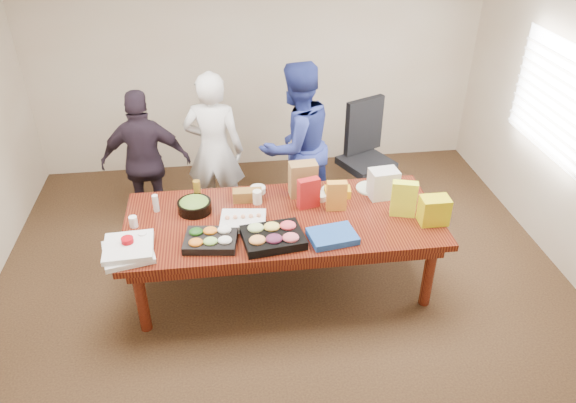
{
  "coord_description": "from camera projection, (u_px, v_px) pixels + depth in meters",
  "views": [
    {
      "loc": [
        -0.47,
        -4.03,
        3.47
      ],
      "look_at": [
        0.06,
        0.1,
        0.85
      ],
      "focal_mm": 34.18,
      "sensor_mm": 36.0,
      "label": 1
    }
  ],
  "objects": [
    {
      "name": "grocery_bag_yellow",
      "position": [
        434.0,
        210.0,
        4.76
      ],
      "size": [
        0.25,
        0.17,
        0.25
      ],
      "primitive_type": "cube",
      "rotation": [
        0.0,
        0.0,
        -0.01
      ],
      "color": "#D7CA0E",
      "rests_on": "conference_table"
    },
    {
      "name": "kraft_bag",
      "position": [
        303.0,
        179.0,
        5.13
      ],
      "size": [
        0.27,
        0.17,
        0.34
      ],
      "primitive_type": "cube",
      "rotation": [
        0.0,
        0.0,
        0.07
      ],
      "color": "olive",
      "rests_on": "conference_table"
    },
    {
      "name": "clear_cup_b",
      "position": [
        133.0,
        222.0,
        4.74
      ],
      "size": [
        0.09,
        0.09,
        0.1
      ],
      "primitive_type": "cylinder",
      "rotation": [
        0.0,
        0.0,
        -0.25
      ],
      "color": "white",
      "rests_on": "conference_table"
    },
    {
      "name": "window_blinds",
      "position": [
        550.0,
        99.0,
        5.28
      ],
      "size": [
        0.04,
        1.36,
        1.0
      ],
      "primitive_type": "cube",
      "color": "beige",
      "rests_on": "wall_right"
    },
    {
      "name": "bread_loaf",
      "position": [
        247.0,
        195.0,
        5.1
      ],
      "size": [
        0.28,
        0.13,
        0.11
      ],
      "primitive_type": "cube",
      "rotation": [
        0.0,
        0.0,
        -0.03
      ],
      "color": "brown",
      "rests_on": "conference_table"
    },
    {
      "name": "plate_b",
      "position": [
        334.0,
        191.0,
        5.27
      ],
      "size": [
        0.31,
        0.31,
        0.02
      ],
      "primitive_type": "cylinder",
      "rotation": [
        0.0,
        0.0,
        0.29
      ],
      "color": "silver",
      "rests_on": "conference_table"
    },
    {
      "name": "red_cup",
      "position": [
        128.0,
        245.0,
        4.43
      ],
      "size": [
        0.12,
        0.12,
        0.13
      ],
      "primitive_type": "cylinder",
      "rotation": [
        0.0,
        0.0,
        0.32
      ],
      "color": "#AD040E",
      "rests_on": "conference_table"
    },
    {
      "name": "office_chair",
      "position": [
        366.0,
        159.0,
        6.19
      ],
      "size": [
        0.79,
        0.79,
        1.17
      ],
      "primitive_type": "cube",
      "rotation": [
        0.0,
        0.0,
        0.44
      ],
      "color": "black",
      "rests_on": "floor"
    },
    {
      "name": "dip_bowl_a",
      "position": [
        320.0,
        196.0,
        5.14
      ],
      "size": [
        0.16,
        0.16,
        0.06
      ],
      "primitive_type": "cylinder",
      "rotation": [
        0.0,
        0.0,
        -0.17
      ],
      "color": "beige",
      "rests_on": "conference_table"
    },
    {
      "name": "conference_table",
      "position": [
        283.0,
        251.0,
        5.08
      ],
      "size": [
        2.8,
        1.2,
        0.75
      ],
      "primitive_type": "cube",
      "color": "#4C1C0F",
      "rests_on": "floor"
    },
    {
      "name": "pizza_box_lower",
      "position": [
        128.0,
        252.0,
        4.42
      ],
      "size": [
        0.47,
        0.47,
        0.04
      ],
      "primitive_type": "cube",
      "rotation": [
        0.0,
        0.0,
        0.22
      ],
      "color": "white",
      "rests_on": "conference_table"
    },
    {
      "name": "ranch_bottle",
      "position": [
        156.0,
        203.0,
        4.94
      ],
      "size": [
        0.06,
        0.06,
        0.16
      ],
      "primitive_type": "cylinder",
      "rotation": [
        0.0,
        0.0,
        0.19
      ],
      "color": "silver",
      "rests_on": "conference_table"
    },
    {
      "name": "floor",
      "position": [
        283.0,
        283.0,
        5.29
      ],
      "size": [
        5.5,
        5.0,
        0.02
      ],
      "primitive_type": "cube",
      "color": "#47301E",
      "rests_on": "ground"
    },
    {
      "name": "plate_a",
      "position": [
        370.0,
        188.0,
        5.31
      ],
      "size": [
        0.31,
        0.31,
        0.02
      ],
      "primitive_type": "cylinder",
      "rotation": [
        0.0,
        0.0,
        -0.16
      ],
      "color": "beige",
      "rests_on": "conference_table"
    },
    {
      "name": "mustard_bottle",
      "position": [
        310.0,
        185.0,
        5.21
      ],
      "size": [
        0.06,
        0.06,
        0.17
      ],
      "primitive_type": "cylinder",
      "rotation": [
        0.0,
        0.0,
        0.01
      ],
      "color": "yellow",
      "rests_on": "conference_table"
    },
    {
      "name": "person_center",
      "position": [
        214.0,
        150.0,
        5.76
      ],
      "size": [
        0.7,
        0.53,
        1.72
      ],
      "primitive_type": "imported",
      "rotation": [
        0.0,
        0.0,
        2.93
      ],
      "color": "silver",
      "rests_on": "floor"
    },
    {
      "name": "salad_bowl",
      "position": [
        195.0,
        206.0,
        4.95
      ],
      "size": [
        0.35,
        0.35,
        0.1
      ],
      "primitive_type": "cylinder",
      "rotation": [
        0.0,
        0.0,
        0.14
      ],
      "color": "black",
      "rests_on": "conference_table"
    },
    {
      "name": "banana_bunch",
      "position": [
        337.0,
        192.0,
        5.18
      ],
      "size": [
        0.26,
        0.17,
        0.08
      ],
      "primitive_type": "cube",
      "rotation": [
        0.0,
        0.0,
        -0.12
      ],
      "color": "gold",
      "rests_on": "conference_table"
    },
    {
      "name": "veggie_tray",
      "position": [
        211.0,
        240.0,
        4.54
      ],
      "size": [
        0.47,
        0.39,
        0.06
      ],
      "primitive_type": "cube",
      "rotation": [
        0.0,
        0.0,
        -0.13
      ],
      "color": "black",
      "rests_on": "conference_table"
    },
    {
      "name": "clear_cup_a",
      "position": [
        143.0,
        238.0,
        4.54
      ],
      "size": [
        0.07,
        0.07,
        0.1
      ],
      "primitive_type": "cylinder",
      "rotation": [
        0.0,
        0.0,
        -0.01
      ],
      "color": "white",
      "rests_on": "conference_table"
    },
    {
      "name": "grocery_bag_white",
      "position": [
        383.0,
        183.0,
        5.12
      ],
      "size": [
        0.28,
        0.21,
        0.28
      ],
      "primitive_type": "cube",
      "rotation": [
        0.0,
        0.0,
        0.1
      ],
      "color": "silver",
      "rests_on": "conference_table"
    },
    {
      "name": "window_panel",
      "position": [
        554.0,
        99.0,
        5.28
      ],
      "size": [
        0.03,
        1.4,
        1.1
      ],
      "primitive_type": "cube",
      "color": "white",
      "rests_on": "wall_right"
    },
    {
      "name": "chip_bag_blue",
      "position": [
        332.0,
        236.0,
        4.6
      ],
      "size": [
        0.43,
        0.35,
        0.06
      ],
      "primitive_type": "cube",
      "rotation": [
        0.0,
        0.0,
        0.16
      ],
      "color": "#1D4A9F",
      "rests_on": "conference_table"
    },
    {
      "name": "pizza_box_upper",
      "position": [
        129.0,
        247.0,
        4.41
      ],
      "size": [
        0.41,
        0.41,
        0.04
      ],
      "primitive_type": "cube",
      "rotation": [
        0.0,
        0.0,
        0.06
      ],
      "color": "white",
      "rests_on": "pizza_box_lower"
    },
    {
      "name": "chip_bag_red",
      "position": [
        309.0,
        193.0,
        4.96
      ],
      "size": [
        0.21,
        0.13,
        0.29
      ],
      "primitive_type": "cube",
      "rotation": [
        0.0,
        0.0,
        0.25
      ],
      "color": "#AC1918",
      "rests_on": "conference_table"
    },
    {
      "name": "chip_bag_orange",
      "position": [
        336.0,
        196.0,
        4.93
      ],
      "size": [
        0.19,
        0.09,
        0.28
      ],
      "primitive_type": "cube",
      "rotation": [
        0.0,
        0.0,
        -0.08
      ],
      "color": "orange",
      "rests_on": "conference_table"
    },
    {
      "name": "dip_bowl_b",
      "position": [
        258.0,
        190.0,
        5.24
      ],
      "size": [
        0.17,
        0.17,
        0.06
      ],
      "primitive_type": "cylinder",
      "rotation": [
        0.0,
        0.0,
        0.15
      ],
      "color": "silver",
      "rests_on": "conference_table"
    },
    {
      "name": "wall_back",
      "position": [
        258.0,
        63.0,
        6.66
      ],
      "size": [
        5.5,
        0.04,
        2.7
      ],
      "primitive_type": "cube",
      "color": "beige",
      "rests_on": "floor"
    },
    {
      "name": "chip_bag_yellow",
      "position": [
        404.0,
        199.0,
        4.84
      ],
      "size": [
        0.24,
        0.15,
        0.33
      ],
      "primitive_type": "cube",
      "rotation": [
        0.0,
        0.0,
        -0.28
      ],
      "color": "#ECFF28",
      "rests_on": "conference_table"
    },
    {
      "name": "dressing_bottle",
      "position": [
        197.0,
        191.0,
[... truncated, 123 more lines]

